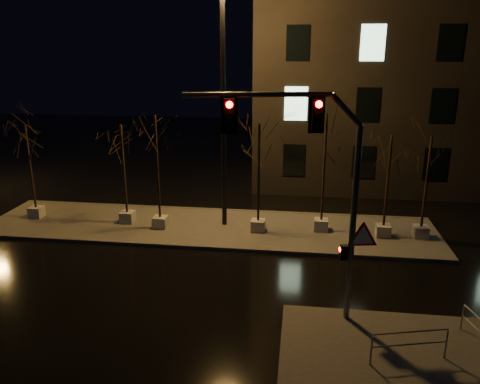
# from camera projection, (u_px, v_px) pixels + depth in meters

# --- Properties ---
(ground) EXTENTS (90.00, 90.00, 0.00)m
(ground) POSITION_uv_depth(u_px,v_px,m) (177.00, 287.00, 17.35)
(ground) COLOR black
(ground) RESTS_ON ground
(median) EXTENTS (22.00, 5.00, 0.15)m
(median) POSITION_uv_depth(u_px,v_px,m) (208.00, 227.00, 23.02)
(median) COLOR #43413B
(median) RESTS_ON ground
(sidewalk_corner) EXTENTS (7.00, 5.00, 0.15)m
(sidewalk_corner) POSITION_uv_depth(u_px,v_px,m) (405.00, 362.00, 13.07)
(sidewalk_corner) COLOR #43413B
(sidewalk_corner) RESTS_ON ground
(building) EXTENTS (25.00, 12.00, 15.00)m
(building) POSITION_uv_depth(u_px,v_px,m) (453.00, 65.00, 30.47)
(building) COLOR black
(building) RESTS_ON ground
(tree_0) EXTENTS (1.80, 1.80, 4.87)m
(tree_0) POSITION_uv_depth(u_px,v_px,m) (28.00, 147.00, 23.11)
(tree_0) COLOR #A9A59D
(tree_0) RESTS_ON median
(tree_1) EXTENTS (1.80, 1.80, 5.03)m
(tree_1) POSITION_uv_depth(u_px,v_px,m) (122.00, 147.00, 22.37)
(tree_1) COLOR #A9A59D
(tree_1) RESTS_ON median
(tree_2) EXTENTS (1.80, 1.80, 5.59)m
(tree_2) POSITION_uv_depth(u_px,v_px,m) (156.00, 141.00, 21.54)
(tree_2) COLOR #A9A59D
(tree_2) RESTS_ON median
(tree_3) EXTENTS (1.80, 1.80, 5.28)m
(tree_3) POSITION_uv_depth(u_px,v_px,m) (259.00, 148.00, 21.17)
(tree_3) COLOR #A9A59D
(tree_3) RESTS_ON median
(tree_4) EXTENTS (1.80, 1.80, 5.73)m
(tree_4) POSITION_uv_depth(u_px,v_px,m) (326.00, 141.00, 21.16)
(tree_4) COLOR #A9A59D
(tree_4) RESTS_ON median
(tree_5) EXTENTS (1.80, 1.80, 4.82)m
(tree_5) POSITION_uv_depth(u_px,v_px,m) (390.00, 159.00, 20.64)
(tree_5) COLOR #A9A59D
(tree_5) RESTS_ON median
(tree_6) EXTENTS (1.80, 1.80, 4.85)m
(tree_6) POSITION_uv_depth(u_px,v_px,m) (429.00, 159.00, 20.49)
(tree_6) COLOR #A9A59D
(tree_6) RESTS_ON median
(traffic_signal_mast) EXTENTS (5.81, 1.03, 7.17)m
(traffic_signal_mast) POSITION_uv_depth(u_px,v_px,m) (317.00, 177.00, 13.71)
(traffic_signal_mast) COLOR #53555A
(traffic_signal_mast) RESTS_ON sidewalk_corner
(streetlight_main) EXTENTS (2.77, 1.18, 11.31)m
(streetlight_main) POSITION_uv_depth(u_px,v_px,m) (223.00, 90.00, 21.30)
(streetlight_main) COLOR black
(streetlight_main) RESTS_ON median
(guard_rail_a) EXTENTS (2.15, 0.61, 0.96)m
(guard_rail_a) POSITION_uv_depth(u_px,v_px,m) (410.00, 342.00, 12.80)
(guard_rail_a) COLOR #53555A
(guard_rail_a) RESTS_ON sidewalk_corner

